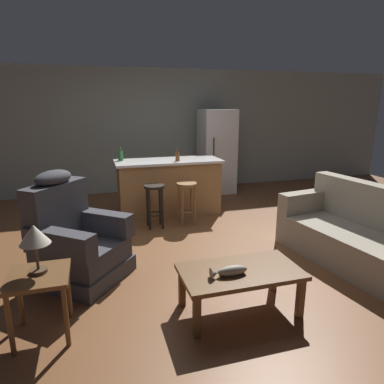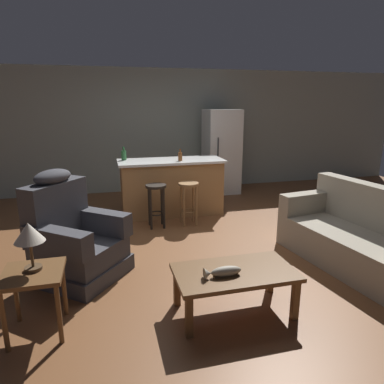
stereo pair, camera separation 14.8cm
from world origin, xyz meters
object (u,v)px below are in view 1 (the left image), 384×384
kitchen_island (169,187)px  bottle_short_amber (121,155)px  recliner_near_lamp (75,242)px  fish_figurine (229,271)px  bar_stool_right (187,196)px  end_table (39,285)px  bar_stool_left (155,198)px  bottle_tall_green (178,156)px  couch (359,236)px  table_lamp (34,237)px  coffee_table (240,275)px  refrigerator (217,152)px

kitchen_island → bottle_short_amber: bearing=166.4°
recliner_near_lamp → bottle_short_amber: recliner_near_lamp is taller
fish_figurine → bar_stool_right: (0.31, 2.50, 0.01)m
end_table → bar_stool_left: bar_stool_left is taller
bar_stool_left → recliner_near_lamp: bearing=-130.4°
bar_stool_left → bottle_tall_green: size_ratio=3.39×
couch → bottle_short_amber: bearing=-55.0°
table_lamp → bottle_short_amber: 3.21m
end_table → kitchen_island: (1.73, 2.91, 0.02)m
bottle_short_amber → coffee_table: bearing=-76.7°
fish_figurine → recliner_near_lamp: recliner_near_lamp is taller
recliner_near_lamp → kitchen_island: bearing=91.7°
table_lamp → bar_stool_right: 2.95m
kitchen_island → couch: bearing=-55.0°
coffee_table → couch: 1.87m
end_table → refrigerator: (3.05, 4.11, 0.42)m
couch → bar_stool_left: 2.87m
bottle_tall_green → bottle_short_amber: bottle_short_amber is taller
fish_figurine → couch: 2.03m
couch → bar_stool_right: couch is taller
recliner_near_lamp → refrigerator: (2.81, 3.15, 0.46)m
kitchen_island → coffee_table: bearing=-90.3°
table_lamp → refrigerator: (3.05, 4.08, 0.01)m
recliner_near_lamp → bottle_tall_green: 2.51m
recliner_near_lamp → bar_stool_left: bearing=88.6°
kitchen_island → bar_stool_right: 0.65m
table_lamp → bar_stool_right: table_lamp is taller
couch → recliner_near_lamp: (-3.26, 0.59, 0.08)m
couch → table_lamp: size_ratio=4.88×
coffee_table → bottle_tall_green: bearing=87.1°
couch → table_lamp: 3.56m
bar_stool_left → table_lamp: bearing=-121.2°
table_lamp → bottle_tall_green: bottle_tall_green is taller
end_table → bar_stool_left: 2.66m
couch → end_table: couch is taller
bar_stool_left → end_table: bearing=-120.9°
recliner_near_lamp → bottle_short_amber: size_ratio=5.32×
bar_stool_right → bottle_short_amber: 1.36m
coffee_table → fish_figurine: (-0.15, -0.07, 0.10)m
fish_figurine → end_table: 1.58m
fish_figurine → refrigerator: 4.59m
recliner_near_lamp → bottle_tall_green: (1.62, 1.82, 0.60)m
table_lamp → couch: bearing=5.6°
coffee_table → fish_figurine: bearing=-153.2°
coffee_table → couch: couch is taller
end_table → table_lamp: bearing=82.2°
table_lamp → bottle_short_amber: bearing=72.9°
bottle_tall_green → bottle_short_amber: 0.96m
end_table → bar_stool_right: size_ratio=0.82×
table_lamp → bottle_short_amber: bottle_short_amber is taller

